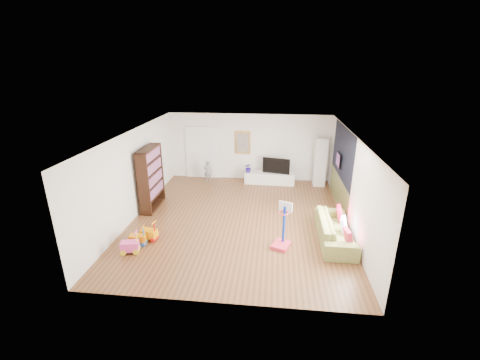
# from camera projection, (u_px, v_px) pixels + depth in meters

# --- Properties ---
(floor) EXTENTS (6.50, 7.50, 0.00)m
(floor) POSITION_uv_depth(u_px,v_px,m) (239.00, 219.00, 10.02)
(floor) COLOR brown
(floor) RESTS_ON ground
(ceiling) EXTENTS (6.50, 7.50, 0.00)m
(ceiling) POSITION_uv_depth(u_px,v_px,m) (238.00, 134.00, 9.09)
(ceiling) COLOR white
(ceiling) RESTS_ON ground
(wall_back) EXTENTS (6.50, 0.00, 2.70)m
(wall_back) POSITION_uv_depth(u_px,v_px,m) (249.00, 147.00, 13.06)
(wall_back) COLOR silver
(wall_back) RESTS_ON ground
(wall_front) EXTENTS (6.50, 0.00, 2.70)m
(wall_front) POSITION_uv_depth(u_px,v_px,m) (216.00, 245.00, 6.06)
(wall_front) COLOR silver
(wall_front) RESTS_ON ground
(wall_left) EXTENTS (0.00, 7.50, 2.70)m
(wall_left) POSITION_uv_depth(u_px,v_px,m) (134.00, 174.00, 9.89)
(wall_left) COLOR white
(wall_left) RESTS_ON ground
(wall_right) EXTENTS (0.00, 7.50, 2.70)m
(wall_right) POSITION_uv_depth(u_px,v_px,m) (351.00, 182.00, 9.23)
(wall_right) COLOR silver
(wall_right) RESTS_ON ground
(navy_accent) EXTENTS (0.01, 3.20, 1.70)m
(navy_accent) POSITION_uv_depth(u_px,v_px,m) (343.00, 153.00, 10.36)
(navy_accent) COLOR black
(navy_accent) RESTS_ON wall_right
(olive_wainscot) EXTENTS (0.01, 3.20, 1.00)m
(olive_wainscot) POSITION_uv_depth(u_px,v_px,m) (338.00, 191.00, 10.83)
(olive_wainscot) COLOR brown
(olive_wainscot) RESTS_ON wall_right
(doorway) EXTENTS (1.45, 0.06, 2.10)m
(doorway) POSITION_uv_depth(u_px,v_px,m) (203.00, 153.00, 13.32)
(doorway) COLOR white
(doorway) RESTS_ON ground
(painting_back) EXTENTS (0.62, 0.06, 0.92)m
(painting_back) POSITION_uv_depth(u_px,v_px,m) (243.00, 142.00, 12.98)
(painting_back) COLOR gold
(painting_back) RESTS_ON wall_back
(artwork_right) EXTENTS (0.04, 0.56, 0.46)m
(artwork_right) POSITION_uv_depth(u_px,v_px,m) (339.00, 160.00, 10.66)
(artwork_right) COLOR #7F3F8C
(artwork_right) RESTS_ON wall_right
(media_console) EXTENTS (1.98, 0.54, 0.46)m
(media_console) POSITION_uv_depth(u_px,v_px,m) (269.00, 178.00, 12.88)
(media_console) COLOR silver
(media_console) RESTS_ON ground
(tall_cabinet) EXTENTS (0.45, 0.45, 1.91)m
(tall_cabinet) POSITION_uv_depth(u_px,v_px,m) (320.00, 162.00, 12.46)
(tall_cabinet) COLOR silver
(tall_cabinet) RESTS_ON ground
(bookshelf) EXTENTS (0.38, 1.41, 2.05)m
(bookshelf) POSITION_uv_depth(u_px,v_px,m) (151.00, 178.00, 10.52)
(bookshelf) COLOR black
(bookshelf) RESTS_ON ground
(sofa) EXTENTS (0.88, 2.23, 0.65)m
(sofa) POSITION_uv_depth(u_px,v_px,m) (335.00, 229.00, 8.73)
(sofa) COLOR olive
(sofa) RESTS_ON ground
(basketball_hoop) EXTENTS (0.59, 0.64, 1.24)m
(basketball_hoop) POSITION_uv_depth(u_px,v_px,m) (282.00, 226.00, 8.30)
(basketball_hoop) COLOR #D42D47
(basketball_hoop) RESTS_ON ground
(ride_on_yellow) EXTENTS (0.47, 0.34, 0.57)m
(ride_on_yellow) POSITION_uv_depth(u_px,v_px,m) (149.00, 230.00, 8.76)
(ride_on_yellow) COLOR #F59101
(ride_on_yellow) RESTS_ON ground
(ride_on_orange) EXTENTS (0.44, 0.30, 0.55)m
(ride_on_orange) POSITION_uv_depth(u_px,v_px,m) (137.00, 236.00, 8.51)
(ride_on_orange) COLOR #CB6E01
(ride_on_orange) RESTS_ON ground
(ride_on_pink) EXTENTS (0.49, 0.36, 0.59)m
(ride_on_pink) POSITION_uv_depth(u_px,v_px,m) (129.00, 243.00, 8.15)
(ride_on_pink) COLOR #EA44A1
(ride_on_pink) RESTS_ON ground
(child) EXTENTS (0.34, 0.23, 0.91)m
(child) POSITION_uv_depth(u_px,v_px,m) (208.00, 171.00, 12.96)
(child) COLOR gray
(child) RESTS_ON ground
(tv) EXTENTS (1.09, 0.37, 0.62)m
(tv) POSITION_uv_depth(u_px,v_px,m) (277.00, 165.00, 12.71)
(tv) COLOR black
(tv) RESTS_ON media_console
(vase_plant) EXTENTS (0.35, 0.31, 0.38)m
(vase_plant) POSITION_uv_depth(u_px,v_px,m) (249.00, 168.00, 12.79)
(vase_plant) COLOR #231090
(vase_plant) RESTS_ON media_console
(pillow_left) EXTENTS (0.16, 0.40, 0.38)m
(pillow_left) POSITION_uv_depth(u_px,v_px,m) (348.00, 236.00, 8.02)
(pillow_left) COLOR #B22647
(pillow_left) RESTS_ON sofa
(pillow_center) EXTENTS (0.21, 0.40, 0.39)m
(pillow_center) POSITION_uv_depth(u_px,v_px,m) (344.00, 224.00, 8.60)
(pillow_center) COLOR white
(pillow_center) RESTS_ON sofa
(pillow_right) EXTENTS (0.17, 0.41, 0.40)m
(pillow_right) POSITION_uv_depth(u_px,v_px,m) (340.00, 213.00, 9.27)
(pillow_right) COLOR #AA072A
(pillow_right) RESTS_ON sofa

